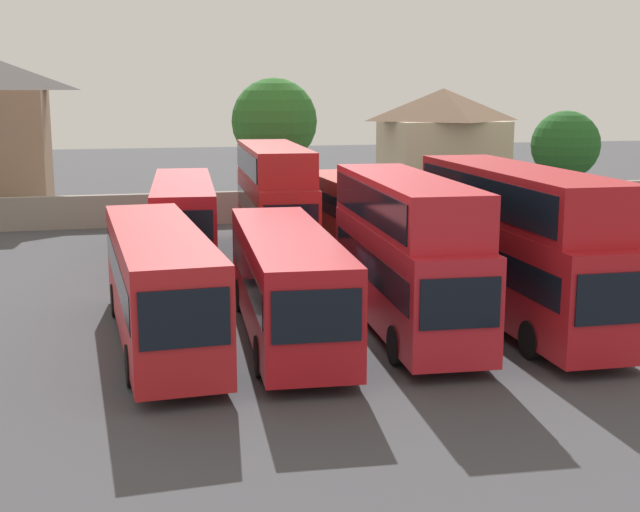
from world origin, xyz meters
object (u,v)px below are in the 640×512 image
(bus_1, at_px, (159,279))
(bus_6, at_px, (274,194))
(bus_3, at_px, (405,246))
(bus_5, at_px, (183,215))
(house_terrace_centre, at_px, (442,143))
(bus_4, at_px, (517,237))
(tree_left_of_lot, at_px, (565,145))
(bus_7, at_px, (355,210))
(bus_2, at_px, (287,278))
(tree_behind_wall, at_px, (274,122))

(bus_1, height_order, bus_6, bus_6)
(bus_3, distance_m, bus_5, 14.24)
(bus_1, bearing_deg, house_terrace_centre, 142.74)
(bus_4, bearing_deg, tree_left_of_lot, 148.98)
(bus_7, height_order, house_terrace_centre, house_terrace_centre)
(bus_5, relative_size, tree_left_of_lot, 1.93)
(bus_2, distance_m, bus_4, 7.63)
(bus_2, relative_size, tree_behind_wall, 1.39)
(house_terrace_centre, height_order, tree_left_of_lot, house_terrace_centre)
(bus_7, bearing_deg, tree_left_of_lot, 115.32)
(bus_5, bearing_deg, bus_1, -3.30)
(bus_5, bearing_deg, bus_3, 28.53)
(bus_3, height_order, tree_left_of_lot, tree_left_of_lot)
(tree_behind_wall, bearing_deg, bus_4, -82.68)
(tree_left_of_lot, bearing_deg, bus_6, -157.89)
(tree_left_of_lot, bearing_deg, bus_7, -152.82)
(bus_2, distance_m, bus_7, 14.68)
(bus_5, xyz_separation_m, bus_7, (7.98, 0.52, -0.11))
(bus_1, relative_size, bus_2, 1.03)
(tree_behind_wall, bearing_deg, bus_6, -100.32)
(bus_1, relative_size, bus_3, 1.12)
(bus_2, bearing_deg, bus_4, 94.26)
(house_terrace_centre, bearing_deg, tree_behind_wall, -158.11)
(house_terrace_centre, bearing_deg, bus_5, -136.88)
(bus_7, bearing_deg, bus_3, -10.83)
(bus_2, height_order, house_terrace_centre, house_terrace_centre)
(bus_4, bearing_deg, bus_7, -171.57)
(bus_1, relative_size, house_terrace_centre, 1.48)
(bus_5, distance_m, bus_6, 4.29)
(bus_1, distance_m, bus_5, 12.81)
(bus_6, bearing_deg, bus_2, -5.50)
(bus_1, distance_m, house_terrace_centre, 36.84)
(bus_7, relative_size, tree_left_of_lot, 1.73)
(bus_6, xyz_separation_m, tree_behind_wall, (2.21, 12.12, 2.79))
(bus_1, distance_m, tree_left_of_lot, 32.38)
(bus_4, relative_size, tree_left_of_lot, 1.89)
(bus_4, bearing_deg, bus_1, -89.56)
(bus_4, height_order, bus_7, bus_4)
(bus_5, height_order, tree_left_of_lot, tree_left_of_lot)
(tree_left_of_lot, xyz_separation_m, tree_behind_wall, (-16.55, 4.50, 1.35))
(bus_4, xyz_separation_m, bus_7, (-1.70, 13.37, -0.91))
(bus_4, height_order, tree_behind_wall, tree_behind_wall)
(bus_4, distance_m, tree_behind_wall, 25.91)
(bus_5, distance_m, bus_7, 7.99)
(bus_7, bearing_deg, bus_5, -88.12)
(bus_2, bearing_deg, bus_5, -167.11)
(bus_1, relative_size, tree_left_of_lot, 1.88)
(bus_3, relative_size, house_terrace_centre, 1.33)
(bus_1, bearing_deg, bus_6, 153.04)
(bus_4, xyz_separation_m, house_terrace_centre, (9.29, 30.60, 1.01))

